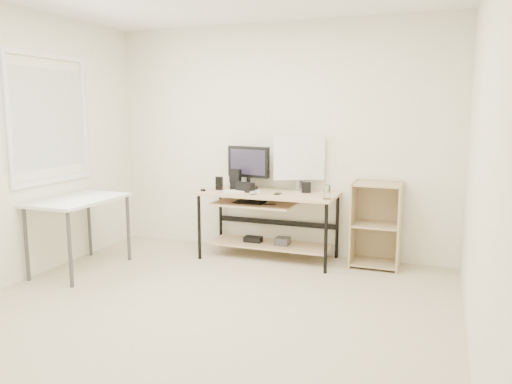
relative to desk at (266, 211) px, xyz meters
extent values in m
cube|color=beige|center=(0.03, -1.66, -0.54)|extent=(4.00, 4.00, 0.01)
cube|color=white|center=(0.03, 0.34, 0.76)|extent=(4.00, 0.01, 2.60)
cube|color=white|center=(-1.97, -1.66, 0.76)|extent=(0.01, 4.00, 2.60)
cube|color=white|center=(2.03, -1.66, 0.76)|extent=(0.01, 4.00, 2.60)
cube|color=white|center=(-1.96, -1.06, 1.01)|extent=(0.01, 1.00, 1.20)
cube|color=#D8B489|center=(0.03, -0.01, 0.20)|extent=(1.50, 0.65, 0.03)
cube|color=#D8B489|center=(-0.12, -0.06, 0.08)|extent=(0.90, 0.49, 0.02)
cube|color=#D8B489|center=(0.03, 0.04, -0.39)|extent=(1.35, 0.46, 0.02)
cube|color=black|center=(-0.17, -0.06, 0.10)|extent=(0.33, 0.22, 0.01)
cylinder|color=black|center=(0.08, -0.11, 0.10)|extent=(0.14, 0.01, 0.01)
cube|color=#3F3F42|center=(0.18, 0.04, -0.34)|extent=(0.15, 0.15, 0.08)
cube|color=black|center=(-0.17, 0.04, -0.35)|extent=(0.20, 0.12, 0.06)
cylinder|color=black|center=(-0.68, -0.29, -0.18)|extent=(0.04, 0.04, 0.72)
cylinder|color=black|center=(-0.68, 0.28, -0.18)|extent=(0.04, 0.04, 0.72)
cylinder|color=black|center=(0.74, -0.29, -0.18)|extent=(0.04, 0.04, 0.72)
cylinder|color=black|center=(0.74, 0.28, -0.18)|extent=(0.04, 0.04, 0.72)
cube|color=white|center=(-1.65, -1.06, 0.20)|extent=(0.60, 1.00, 0.03)
cylinder|color=#3F3F42|center=(-1.91, -1.52, -0.18)|extent=(0.04, 0.04, 0.72)
cylinder|color=#3F3F42|center=(-1.91, -0.60, -0.18)|extent=(0.04, 0.04, 0.72)
cylinder|color=#3F3F42|center=(-1.39, -1.52, -0.18)|extent=(0.04, 0.04, 0.72)
cylinder|color=#3F3F42|center=(-1.39, -0.60, -0.18)|extent=(0.04, 0.04, 0.72)
cube|color=tan|center=(0.94, 0.12, -0.09)|extent=(0.02, 0.40, 0.90)
cube|color=tan|center=(1.42, 0.12, -0.09)|extent=(0.02, 0.40, 0.90)
cube|color=tan|center=(1.18, 0.31, -0.09)|extent=(0.50, 0.02, 0.90)
cube|color=tan|center=(1.18, 0.12, -0.50)|extent=(0.46, 0.38, 0.02)
cube|color=tan|center=(1.18, 0.12, -0.09)|extent=(0.46, 0.38, 0.02)
cube|color=tan|center=(1.18, 0.12, 0.34)|extent=(0.46, 0.38, 0.02)
cylinder|color=black|center=(-0.28, 0.17, 0.22)|extent=(0.22, 0.22, 0.02)
cylinder|color=black|center=(-0.28, 0.17, 0.29)|extent=(0.05, 0.05, 0.11)
cube|color=black|center=(-0.28, 0.17, 0.52)|extent=(0.53, 0.15, 0.35)
cube|color=black|center=(-0.28, 0.14, 0.52)|extent=(0.44, 0.09, 0.28)
cube|color=silver|center=(0.31, 0.18, 0.22)|extent=(0.20, 0.18, 0.02)
cylinder|color=silver|center=(0.31, 0.18, 0.28)|extent=(0.05, 0.05, 0.11)
cube|color=white|center=(0.31, 0.18, 0.58)|extent=(0.54, 0.28, 0.47)
cube|color=teal|center=(0.31, 0.15, 0.58)|extent=(0.44, 0.20, 0.38)
cube|color=white|center=(-0.26, -0.07, 0.22)|extent=(0.42, 0.23, 0.01)
ellipsoid|color=#ABABB0|center=(-0.08, -0.21, 0.23)|extent=(0.08, 0.12, 0.04)
cube|color=black|center=(-0.23, -0.06, 0.26)|extent=(0.22, 0.15, 0.10)
cube|color=black|center=(-0.39, 0.06, 0.26)|extent=(0.11, 0.11, 0.09)
cube|color=black|center=(-0.39, 0.06, 0.37)|extent=(0.13, 0.13, 0.14)
cube|color=black|center=(0.42, 0.12, 0.27)|extent=(0.11, 0.11, 0.11)
cube|color=black|center=(-0.55, -0.04, 0.29)|extent=(0.08, 0.05, 0.15)
cylinder|color=black|center=(-0.69, -0.18, 0.22)|extent=(0.06, 0.06, 0.02)
cube|color=black|center=(0.16, -0.09, 0.22)|extent=(0.07, 0.12, 0.01)
cylinder|color=#9F7648|center=(0.72, -0.21, 0.21)|extent=(0.11, 0.11, 0.01)
cylinder|color=white|center=(0.72, -0.21, 0.29)|extent=(0.09, 0.09, 0.14)
camera|label=1|loc=(1.78, -5.10, 1.09)|focal=35.00mm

